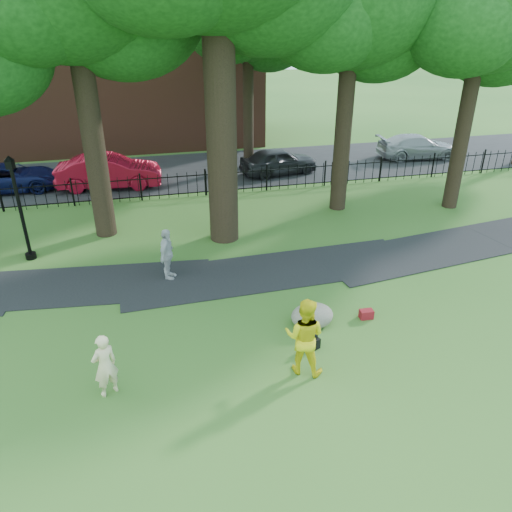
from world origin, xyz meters
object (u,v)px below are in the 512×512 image
object	(u,v)px
man	(304,336)
lamppost	(21,210)
red_sedan	(109,171)
woman	(105,365)
boulder	(312,314)

from	to	relation	value
man	lamppost	world-z (taller)	lamppost
lamppost	red_sedan	world-z (taller)	lamppost
woman	man	distance (m)	4.70
woman	boulder	bearing A→B (deg)	166.91
man	woman	bearing A→B (deg)	26.96
boulder	man	bearing A→B (deg)	-115.55
lamppost	red_sedan	size ratio (longest dim) A/B	0.75
woman	lamppost	bearing A→B (deg)	-98.38
woman	lamppost	world-z (taller)	lamppost
man	red_sedan	distance (m)	16.25
woman	man	size ratio (longest dim) A/B	0.80
woman	red_sedan	world-z (taller)	red_sedan
man	red_sedan	world-z (taller)	man
lamppost	woman	bearing A→B (deg)	-52.00
boulder	red_sedan	bearing A→B (deg)	113.05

